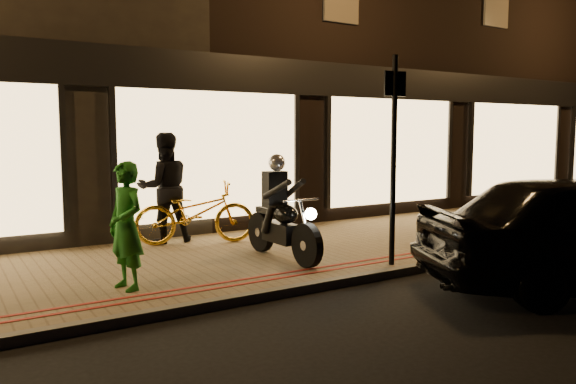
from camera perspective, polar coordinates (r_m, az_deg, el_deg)
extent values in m
plane|color=black|center=(7.51, 5.30, -9.67)|extent=(90.00, 90.00, 0.00)
cube|color=#746148|center=(9.12, -2.41, -6.46)|extent=(50.00, 4.00, 0.12)
cube|color=#59544C|center=(7.53, 5.07, -9.15)|extent=(50.00, 0.14, 0.12)
cube|color=maroon|center=(7.83, 3.29, -8.07)|extent=(50.00, 0.06, 0.01)
cube|color=maroon|center=(7.99, 2.45, -7.79)|extent=(50.00, 0.06, 0.01)
cube|color=black|center=(18.18, 3.14, 13.02)|extent=(12.00, 10.00, 8.50)
cube|color=black|center=(26.91, 24.84, 10.19)|extent=(12.00, 10.00, 8.50)
cube|color=black|center=(10.70, -7.79, 11.98)|extent=(48.00, 0.12, 0.70)
cube|color=#F5C77A|center=(10.64, -7.65, 3.71)|extent=(3.60, 0.06, 2.38)
cube|color=#F5C77A|center=(13.16, 10.51, 4.09)|extent=(3.60, 0.06, 2.38)
cube|color=#F5C77A|center=(16.54, 22.09, 4.12)|extent=(3.60, 0.06, 2.38)
cube|color=#3F331E|center=(16.10, 20.43, 17.73)|extent=(0.90, 0.06, 1.30)
cylinder|color=black|center=(8.01, 1.94, -5.42)|extent=(0.13, 0.64, 0.64)
cylinder|color=black|center=(9.09, -2.77, -4.06)|extent=(0.13, 0.64, 0.64)
cylinder|color=silver|center=(8.01, 1.94, -5.42)|extent=(0.14, 0.14, 0.14)
cylinder|color=silver|center=(9.09, -2.77, -4.06)|extent=(0.14, 0.14, 0.14)
cube|color=black|center=(8.57, -0.75, -4.12)|extent=(0.27, 0.70, 0.30)
ellipsoid|color=black|center=(8.41, -0.28, -2.24)|extent=(0.33, 0.51, 0.29)
cube|color=black|center=(8.77, -1.79, -1.90)|extent=(0.23, 0.55, 0.09)
cylinder|color=silver|center=(8.03, 1.34, -0.84)|extent=(0.60, 0.04, 0.03)
cylinder|color=silver|center=(8.00, 1.74, -3.26)|extent=(0.05, 0.33, 0.71)
sphere|color=white|center=(7.86, 2.33, -2.24)|extent=(0.17, 0.17, 0.17)
cylinder|color=silver|center=(9.03, -1.63, -4.38)|extent=(0.08, 0.55, 0.07)
cube|color=black|center=(8.62, -1.35, 0.30)|extent=(0.34, 0.22, 0.55)
sphere|color=#A8A9AF|center=(8.54, -1.15, 3.01)|extent=(0.26, 0.26, 0.26)
cylinder|color=black|center=(8.26, -1.14, 0.26)|extent=(0.18, 0.61, 0.34)
cylinder|color=black|center=(8.44, 0.71, 0.38)|extent=(0.16, 0.61, 0.34)
cylinder|color=black|center=(8.57, -2.00, -2.77)|extent=(0.20, 0.29, 0.46)
cylinder|color=black|center=(8.72, -0.42, -2.62)|extent=(0.19, 0.29, 0.46)
cylinder|color=black|center=(8.17, 10.67, 3.05)|extent=(0.09, 0.09, 3.00)
cube|color=black|center=(8.19, 10.82, 10.76)|extent=(0.35, 0.08, 0.35)
imported|color=yellow|center=(9.80, -9.41, -2.10)|extent=(2.17, 1.30, 1.08)
imported|color=black|center=(10.65, 21.95, -2.00)|extent=(1.72, 1.14, 1.01)
imported|color=#1D6B1C|center=(7.10, -16.12, -3.32)|extent=(0.52, 0.66, 1.57)
imported|color=black|center=(10.00, -12.46, 0.42)|extent=(1.00, 0.82, 1.92)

